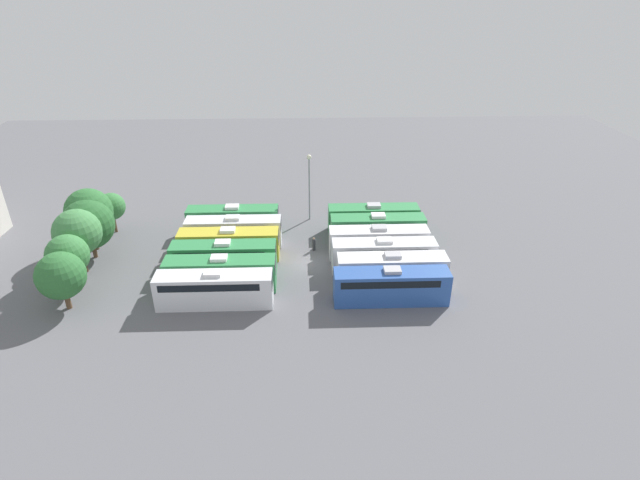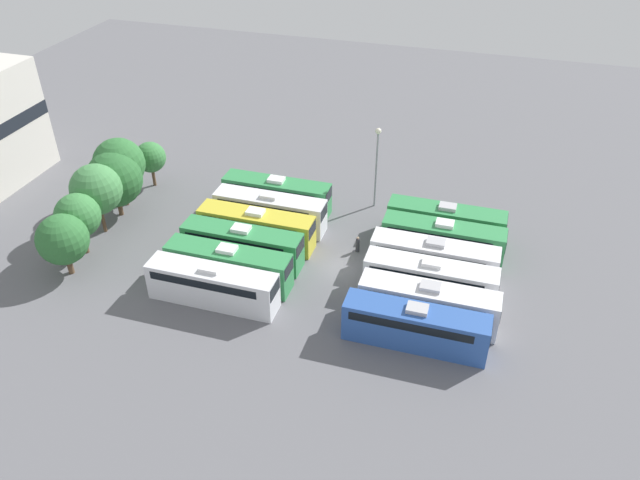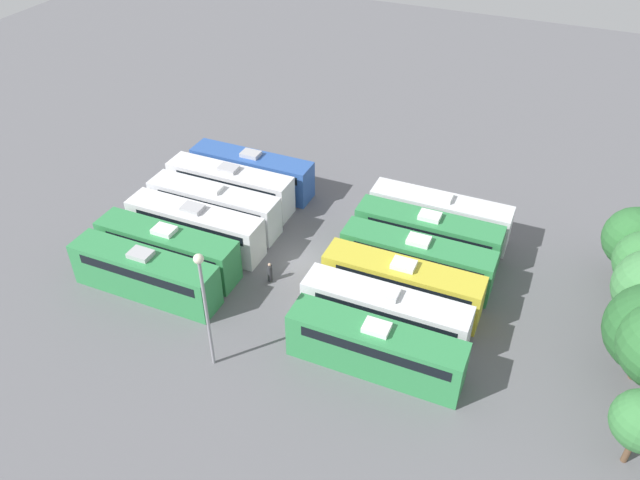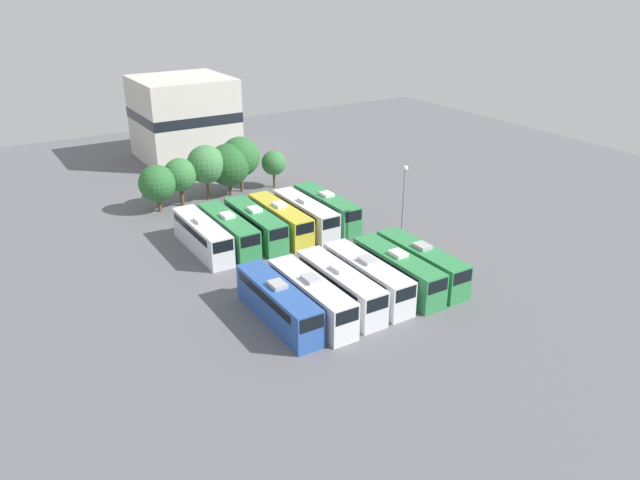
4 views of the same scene
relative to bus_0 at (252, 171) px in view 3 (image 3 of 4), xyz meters
name	(u,v)px [view 3 (image 3 of 4)]	position (x,y,z in m)	size (l,w,h in m)	color
ground_plane	(300,261)	(7.63, 8.16, -1.83)	(131.19, 131.19, 0.00)	slate
bus_0	(252,171)	(0.00, 0.00, 0.00)	(2.47, 11.04, 3.68)	#2D56A8
bus_1	(231,186)	(2.89, -0.53, 0.00)	(2.47, 11.04, 3.68)	white
bus_2	(215,206)	(6.06, -0.18, 0.00)	(2.47, 11.04, 3.68)	silver
bus_3	(196,226)	(9.08, -0.05, 0.00)	(2.47, 11.04, 3.68)	silver
bus_4	(168,249)	(12.28, -0.39, 0.00)	(2.47, 11.04, 3.68)	#338C4C
bus_5	(145,273)	(15.24, -0.26, 0.00)	(2.47, 11.04, 3.68)	#338C4C
bus_6	(440,215)	(0.05, 16.85, 0.00)	(2.47, 11.04, 3.68)	silver
bus_7	(428,234)	(2.93, 16.68, 0.00)	(2.47, 11.04, 3.68)	#338C4C
bus_8	(417,259)	(6.14, 16.76, 0.00)	(2.47, 11.04, 3.68)	#338C4C
bus_9	(402,284)	(9.14, 16.60, 0.00)	(2.47, 11.04, 3.68)	gold
bus_10	(385,312)	(12.30, 16.45, 0.00)	(2.47, 11.04, 3.68)	silver
bus_11	(376,347)	(15.44, 16.89, 0.00)	(2.47, 11.04, 3.68)	#338C4C
worker_person	(270,273)	(10.61, 7.12, -1.08)	(0.36, 0.36, 1.62)	#333338
light_pole	(204,294)	(19.10, 7.47, 4.00)	(0.60, 0.60, 8.73)	gray
tree_0	(635,239)	(-0.04, 30.70, 1.76)	(4.48, 4.48, 5.84)	brown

